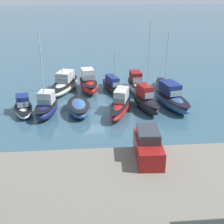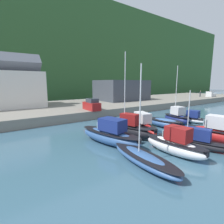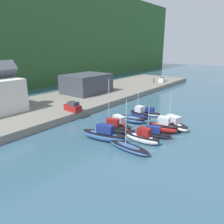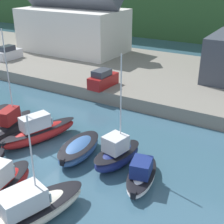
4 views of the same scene
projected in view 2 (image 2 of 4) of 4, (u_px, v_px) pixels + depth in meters
ground_plane at (162, 130)px, 24.09m from camera, size 320.00×320.00×0.00m
hillside_backdrop at (27, 55)px, 90.04m from camera, size 240.00×73.05×40.87m
quay_promenade at (86, 107)px, 42.07m from camera, size 126.59×22.20×1.51m
yacht_club_building at (122, 90)px, 50.63m from camera, size 13.52×10.32×5.65m
moored_boat_0 at (110, 135)px, 18.51m from camera, size 3.96×8.20×2.82m
moored_boat_1 at (128, 128)px, 20.95m from camera, size 3.07×6.44×9.98m
moored_boat_2 at (141, 125)px, 23.07m from camera, size 3.98×7.73×2.68m
moored_boat_3 at (165, 123)px, 25.62m from camera, size 3.03×5.67×1.29m
moored_boat_4 at (177, 117)px, 27.91m from camera, size 3.02×5.21×9.10m
moored_boat_5 at (192, 118)px, 28.69m from camera, size 2.97×5.47×2.03m
moored_boat_6 at (143, 158)px, 13.94m from camera, size 2.52×7.60×7.93m
moored_boat_7 at (175, 144)px, 15.83m from camera, size 2.17×6.14×2.65m
moored_boat_8 at (193, 140)px, 17.60m from camera, size 3.47×7.49×5.73m
moored_boat_9 at (214, 132)px, 19.00m from camera, size 3.03×6.17×3.02m
parked_car_0 at (92, 105)px, 32.09m from camera, size 2.01×4.29×2.16m
pickup_truck_0 at (210, 94)px, 62.53m from camera, size 4.92×2.49×1.90m
person_on_quay at (200, 94)px, 61.71m from camera, size 0.40×0.40×2.14m
dog_on_quay at (222, 94)px, 72.11m from camera, size 0.88×0.42×0.68m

